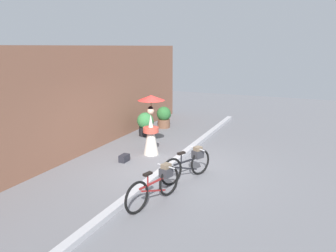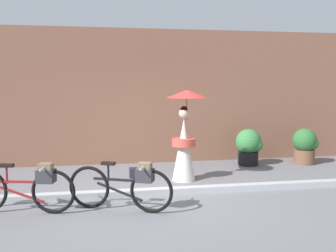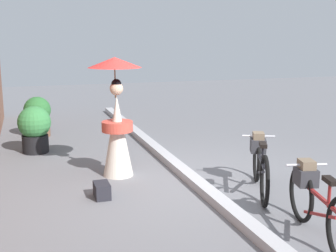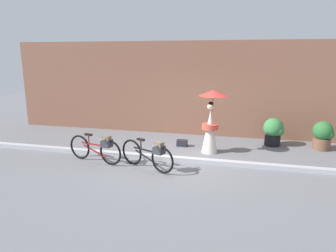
{
  "view_description": "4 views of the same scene",
  "coord_description": "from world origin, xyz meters",
  "px_view_note": "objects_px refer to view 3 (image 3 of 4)",
  "views": [
    {
      "loc": [
        -7.96,
        -3.55,
        3.33
      ],
      "look_at": [
        0.67,
        0.33,
        1.02
      ],
      "focal_mm": 35.09,
      "sensor_mm": 36.0,
      "label": 1
    },
    {
      "loc": [
        -0.95,
        -6.87,
        2.0
      ],
      "look_at": [
        0.34,
        0.11,
        1.24
      ],
      "focal_mm": 42.22,
      "sensor_mm": 36.0,
      "label": 2
    },
    {
      "loc": [
        -5.83,
        2.33,
        2.17
      ],
      "look_at": [
        0.02,
        0.42,
        0.92
      ],
      "focal_mm": 46.89,
      "sensor_mm": 36.0,
      "label": 3
    },
    {
      "loc": [
        1.7,
        -7.83,
        2.88
      ],
      "look_at": [
        -0.29,
        0.31,
        0.91
      ],
      "focal_mm": 32.6,
      "sensor_mm": 36.0,
      "label": 4
    }
  ],
  "objects_px": {
    "person_with_parasol": "(117,116)",
    "potted_plant_small": "(35,127)",
    "bicycle_far_side": "(260,163)",
    "backpack_on_pavement": "(102,190)",
    "potted_plant_by_door": "(38,115)",
    "bicycle_near_officer": "(317,201)"
  },
  "relations": [
    {
      "from": "bicycle_far_side",
      "to": "potted_plant_small",
      "type": "bearing_deg",
      "value": 42.45
    },
    {
      "from": "bicycle_near_officer",
      "to": "potted_plant_by_door",
      "type": "xyz_separation_m",
      "value": [
        6.23,
        2.71,
        0.05
      ]
    },
    {
      "from": "backpack_on_pavement",
      "to": "bicycle_far_side",
      "type": "bearing_deg",
      "value": -100.83
    },
    {
      "from": "person_with_parasol",
      "to": "bicycle_far_side",
      "type": "bearing_deg",
      "value": -127.34
    },
    {
      "from": "person_with_parasol",
      "to": "potted_plant_small",
      "type": "relative_size",
      "value": 2.09
    },
    {
      "from": "potted_plant_by_door",
      "to": "person_with_parasol",
      "type": "bearing_deg",
      "value": -161.72
    },
    {
      "from": "bicycle_near_officer",
      "to": "potted_plant_by_door",
      "type": "distance_m",
      "value": 6.8
    },
    {
      "from": "bicycle_near_officer",
      "to": "person_with_parasol",
      "type": "relative_size",
      "value": 0.92
    },
    {
      "from": "bicycle_far_side",
      "to": "potted_plant_by_door",
      "type": "height_order",
      "value": "potted_plant_by_door"
    },
    {
      "from": "potted_plant_by_door",
      "to": "backpack_on_pavement",
      "type": "bearing_deg",
      "value": -170.84
    },
    {
      "from": "bicycle_far_side",
      "to": "backpack_on_pavement",
      "type": "relative_size",
      "value": 4.87
    },
    {
      "from": "person_with_parasol",
      "to": "backpack_on_pavement",
      "type": "bearing_deg",
      "value": 156.19
    },
    {
      "from": "potted_plant_small",
      "to": "backpack_on_pavement",
      "type": "xyz_separation_m",
      "value": [
        -2.84,
        -0.79,
        -0.37
      ]
    },
    {
      "from": "bicycle_far_side",
      "to": "potted_plant_small",
      "type": "relative_size",
      "value": 1.79
    },
    {
      "from": "person_with_parasol",
      "to": "potted_plant_by_door",
      "type": "relative_size",
      "value": 2.11
    },
    {
      "from": "bicycle_near_officer",
      "to": "person_with_parasol",
      "type": "distance_m",
      "value": 3.35
    },
    {
      "from": "bicycle_near_officer",
      "to": "potted_plant_by_door",
      "type": "relative_size",
      "value": 1.93
    },
    {
      "from": "bicycle_near_officer",
      "to": "backpack_on_pavement",
      "type": "height_order",
      "value": "bicycle_near_officer"
    },
    {
      "from": "potted_plant_small",
      "to": "potted_plant_by_door",
      "type": "bearing_deg",
      "value": -3.94
    },
    {
      "from": "bicycle_near_officer",
      "to": "person_with_parasol",
      "type": "bearing_deg",
      "value": 29.15
    },
    {
      "from": "person_with_parasol",
      "to": "potted_plant_small",
      "type": "distance_m",
      "value": 2.3
    },
    {
      "from": "person_with_parasol",
      "to": "backpack_on_pavement",
      "type": "height_order",
      "value": "person_with_parasol"
    }
  ]
}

